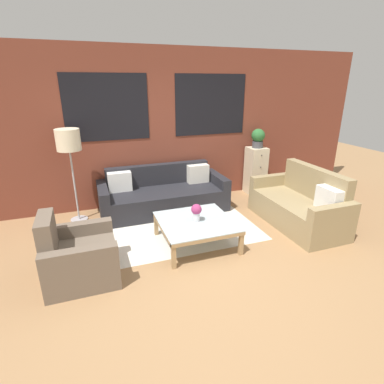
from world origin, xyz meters
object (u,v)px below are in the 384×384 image
(couch_dark, at_px, (163,195))
(drawer_cabinet, at_px, (256,171))
(settee_vintage, at_px, (300,206))
(floor_lamp, at_px, (69,144))
(flower_vase, at_px, (196,211))
(potted_plant, at_px, (258,138))
(armchair_corner, at_px, (78,257))
(coffee_table, at_px, (196,224))

(couch_dark, relative_size, drawer_cabinet, 2.33)
(settee_vintage, bearing_deg, floor_lamp, 158.11)
(couch_dark, relative_size, flower_vase, 8.79)
(couch_dark, xyz_separation_m, flower_vase, (0.12, -1.38, 0.24))
(couch_dark, bearing_deg, potted_plant, 6.49)
(armchair_corner, height_order, floor_lamp, floor_lamp)
(coffee_table, distance_m, drawer_cabinet, 2.51)
(coffee_table, height_order, potted_plant, potted_plant)
(flower_vase, bearing_deg, settee_vintage, 2.09)
(settee_vintage, xyz_separation_m, coffee_table, (-1.82, -0.06, 0.01))
(couch_dark, distance_m, drawer_cabinet, 2.06)
(floor_lamp, xyz_separation_m, drawer_cabinet, (3.50, 0.18, -0.83))
(floor_lamp, bearing_deg, couch_dark, -2.09)
(armchair_corner, bearing_deg, flower_vase, 9.52)
(potted_plant, height_order, flower_vase, potted_plant)
(potted_plant, xyz_separation_m, flower_vase, (-1.92, -1.62, -0.65))
(couch_dark, xyz_separation_m, settee_vintage, (1.95, -1.32, 0.03))
(coffee_table, xyz_separation_m, flower_vase, (0.00, -0.01, 0.20))
(settee_vintage, xyz_separation_m, armchair_corner, (-3.40, -0.33, -0.03))
(potted_plant, bearing_deg, armchair_corner, -151.71)
(flower_vase, bearing_deg, drawer_cabinet, 40.13)
(coffee_table, xyz_separation_m, potted_plant, (1.92, 1.61, 0.84))
(floor_lamp, height_order, drawer_cabinet, floor_lamp)
(armchair_corner, xyz_separation_m, potted_plant, (3.49, 1.88, 0.89))
(settee_vintage, height_order, flower_vase, settee_vintage)
(armchair_corner, xyz_separation_m, flower_vase, (1.58, 0.26, 0.24))
(drawer_cabinet, bearing_deg, floor_lamp, -177.08)
(settee_vintage, bearing_deg, armchair_corner, -174.44)
(armchair_corner, distance_m, flower_vase, 1.62)
(couch_dark, distance_m, settee_vintage, 2.35)
(coffee_table, bearing_deg, flower_vase, -81.17)
(settee_vintage, bearing_deg, drawer_cabinet, 86.53)
(armchair_corner, xyz_separation_m, coffee_table, (1.58, 0.27, 0.04))
(floor_lamp, bearing_deg, flower_vase, -42.14)
(drawer_cabinet, xyz_separation_m, potted_plant, (-0.00, 0.00, 0.68))
(couch_dark, distance_m, coffee_table, 1.38)
(couch_dark, distance_m, flower_vase, 1.41)
(armchair_corner, distance_m, coffee_table, 1.60)
(couch_dark, bearing_deg, armchair_corner, -131.41)
(coffee_table, distance_m, flower_vase, 0.20)
(couch_dark, distance_m, potted_plant, 2.24)
(flower_vase, bearing_deg, armchair_corner, -170.48)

